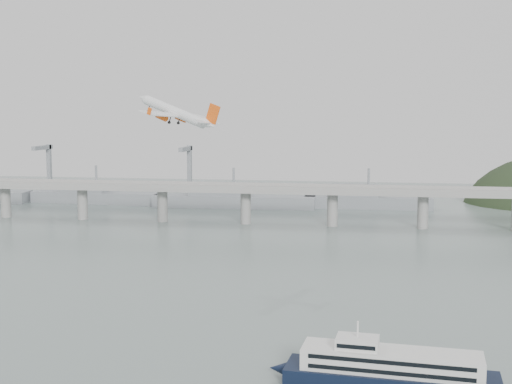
# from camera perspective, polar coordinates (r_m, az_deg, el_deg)

# --- Properties ---
(ground) EXTENTS (900.00, 900.00, 0.00)m
(ground) POSITION_cam_1_polar(r_m,az_deg,el_deg) (200.62, -2.62, -12.12)
(ground) COLOR slate
(ground) RESTS_ON ground
(bridge) EXTENTS (800.00, 22.00, 23.90)m
(bridge) POSITION_cam_1_polar(r_m,az_deg,el_deg) (390.67, 3.30, -0.21)
(bridge) COLOR gray
(bridge) RESTS_ON ground
(distant_fleet) EXTENTS (453.00, 60.90, 40.00)m
(distant_fleet) POSITION_cam_1_polar(r_m,az_deg,el_deg) (494.63, -13.92, -0.26)
(distant_fleet) COLOR slate
(distant_fleet) RESTS_ON ground
(ferry) EXTENTS (82.31, 18.70, 15.52)m
(ferry) POSITION_cam_1_polar(r_m,az_deg,el_deg) (169.54, 11.18, -14.34)
(ferry) COLOR black
(ferry) RESTS_ON ground
(airliner) EXTENTS (37.70, 35.52, 15.21)m
(airliner) POSITION_cam_1_polar(r_m,az_deg,el_deg) (263.98, -6.65, 6.58)
(airliner) COLOR silver
(airliner) RESTS_ON ground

